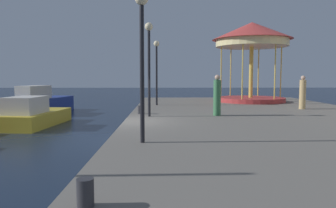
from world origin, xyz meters
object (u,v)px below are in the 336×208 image
carousel (252,42)px  person_near_carousel (217,96)px  motorboat_yellow (32,115)px  lamp_post_near_edge (142,40)px  bollard_north (85,193)px  person_by_the_water (303,93)px  lamp_post_mid_promenade (149,52)px  motorboat_blue (42,103)px  bollard_south (140,110)px  lamp_post_far_end (157,61)px

carousel → person_near_carousel: size_ratio=2.98×
person_near_carousel → carousel: bearing=65.1°
motorboat_yellow → lamp_post_near_edge: (6.26, -8.02, 3.00)m
bollard_north → person_by_the_water: bearing=56.4°
motorboat_yellow → person_by_the_water: 14.56m
lamp_post_near_edge → person_by_the_water: 12.23m
person_near_carousel → lamp_post_mid_promenade: bearing=-174.2°
motorboat_blue → bollard_north: motorboat_blue is taller
lamp_post_near_edge → bollard_south: lamp_post_near_edge is taller
lamp_post_far_end → bollard_north: lamp_post_far_end is taller
person_by_the_water → motorboat_blue: bearing=162.9°
motorboat_yellow → person_near_carousel: (9.31, -2.02, 1.10)m
motorboat_yellow → carousel: bearing=24.8°
lamp_post_mid_promenade → person_near_carousel: size_ratio=2.22×
bollard_north → person_by_the_water: size_ratio=0.22×
motorboat_blue → bollard_south: 10.27m
bollard_north → person_near_carousel: (3.55, 10.32, 0.68)m
lamp_post_near_edge → lamp_post_far_end: 11.38m
lamp_post_mid_promenade → lamp_post_far_end: bearing=87.8°
carousel → bollard_south: 11.14m
bollard_south → person_near_carousel: (3.58, -0.68, 0.68)m
bollard_south → lamp_post_near_edge: bearing=-85.4°
motorboat_blue → person_near_carousel: bearing=-35.5°
bollard_north → person_by_the_water: person_by_the_water is taller
lamp_post_near_edge → bollard_north: (-0.51, -4.32, -2.58)m
lamp_post_mid_promenade → person_near_carousel: bearing=5.8°
carousel → lamp_post_mid_promenade: (-6.85, -8.37, -1.33)m
carousel → bollard_south: (-7.33, -7.38, -3.99)m
motorboat_yellow → lamp_post_far_end: bearing=27.6°
motorboat_blue → motorboat_yellow: bearing=-74.0°
motorboat_blue → person_by_the_water: size_ratio=3.10×
lamp_post_mid_promenade → person_near_carousel: 3.70m
bollard_south → bollard_north: bearing=-89.8°
motorboat_blue → lamp_post_mid_promenade: (7.86, -8.13, 2.91)m
lamp_post_far_end → bollard_south: lamp_post_far_end is taller
motorboat_yellow → person_by_the_water: size_ratio=2.67×
carousel → person_near_carousel: carousel is taller
lamp_post_far_end → bollard_north: 15.92m
lamp_post_mid_promenade → motorboat_blue: bearing=134.0°
lamp_post_near_edge → lamp_post_far_end: bearing=89.3°
lamp_post_mid_promenade → lamp_post_far_end: lamp_post_mid_promenade is taller
carousel → person_by_the_water: size_ratio=3.03×
carousel → person_near_carousel: 9.48m
motorboat_yellow → carousel: 15.04m
lamp_post_near_edge → lamp_post_far_end: lamp_post_near_edge is taller
bollard_south → person_by_the_water: person_by_the_water is taller
motorboat_blue → motorboat_yellow: 6.03m
lamp_post_far_end → person_near_carousel: 6.38m
bollard_south → person_by_the_water: (8.77, 2.16, 0.66)m
motorboat_yellow → person_by_the_water: (14.50, 0.82, 1.08)m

